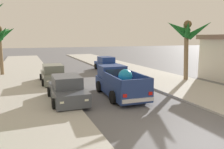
{
  "coord_description": "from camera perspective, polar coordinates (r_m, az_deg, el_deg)",
  "views": [
    {
      "loc": [
        -5.6,
        -5.26,
        3.73
      ],
      "look_at": [
        0.02,
        8.61,
        1.2
      ],
      "focal_mm": 35.21,
      "sensor_mm": 36.0,
      "label": 1
    }
  ],
  "objects": [
    {
      "name": "ground_plane",
      "position": [
        8.54,
        23.23,
        -17.13
      ],
      "size": [
        160.0,
        160.0,
        0.0
      ],
      "primitive_type": "plane",
      "color": "slate"
    },
    {
      "name": "sidewalk_left",
      "position": [
        17.64,
        -21.92,
        -3.11
      ],
      "size": [
        5.4,
        60.0,
        0.12
      ],
      "primitive_type": "cube",
      "color": "#B2AFA8",
      "rests_on": "ground"
    },
    {
      "name": "sidewalk_right",
      "position": [
        20.95,
        11.01,
        -0.67
      ],
      "size": [
        5.4,
        60.0,
        0.12
      ],
      "primitive_type": "cube",
      "color": "#B2AFA8",
      "rests_on": "ground"
    },
    {
      "name": "curb_left",
      "position": [
        17.68,
        -17.71,
        -2.88
      ],
      "size": [
        0.16,
        60.0,
        0.1
      ],
      "primitive_type": "cube",
      "color": "silver",
      "rests_on": "ground"
    },
    {
      "name": "curb_right",
      "position": [
        20.28,
        7.93,
        -0.95
      ],
      "size": [
        0.16,
        60.0,
        0.1
      ],
      "primitive_type": "cube",
      "color": "silver",
      "rests_on": "ground"
    },
    {
      "name": "pickup_truck",
      "position": [
        14.2,
        1.9,
        -2.29
      ],
      "size": [
        2.4,
        5.3,
        1.85
      ],
      "color": "navy",
      "rests_on": "ground"
    },
    {
      "name": "car_left_near",
      "position": [
        13.09,
        -11.56,
        -3.92
      ],
      "size": [
        2.09,
        4.29,
        1.54
      ],
      "color": "#474C56",
      "rests_on": "ground"
    },
    {
      "name": "car_right_near",
      "position": [
        18.66,
        -14.99,
        -0.04
      ],
      "size": [
        2.08,
        4.28,
        1.54
      ],
      "color": "slate",
      "rests_on": "ground"
    },
    {
      "name": "car_right_mid",
      "position": [
        25.33,
        -1.5,
        2.75
      ],
      "size": [
        2.14,
        4.31,
        1.54
      ],
      "color": "navy",
      "rests_on": "ground"
    },
    {
      "name": "palm_tree_right_mid",
      "position": [
        19.86,
        19.09,
        10.41
      ],
      "size": [
        4.34,
        3.68,
        5.2
      ],
      "color": "#846B4C",
      "rests_on": "ground"
    }
  ]
}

